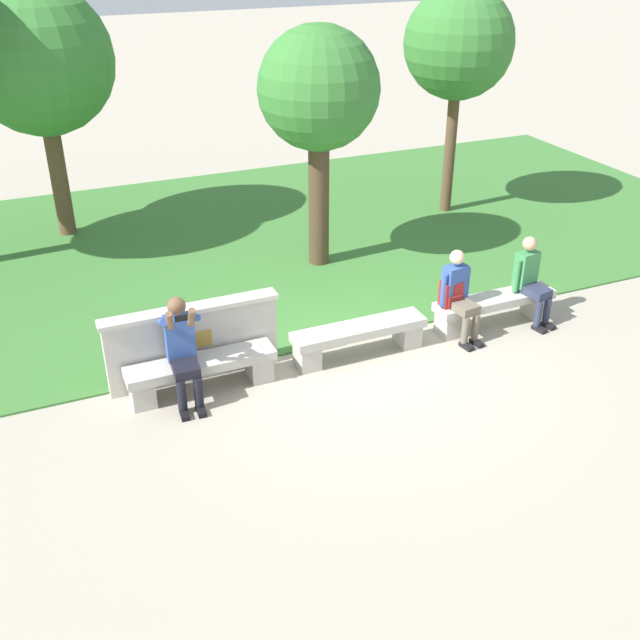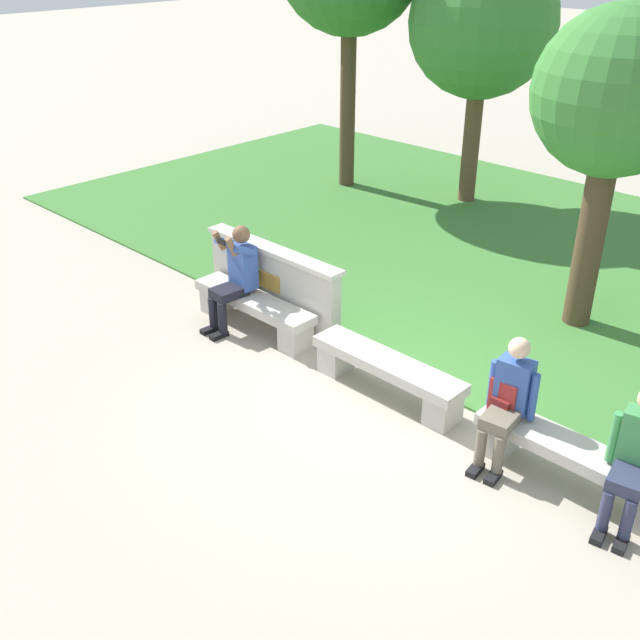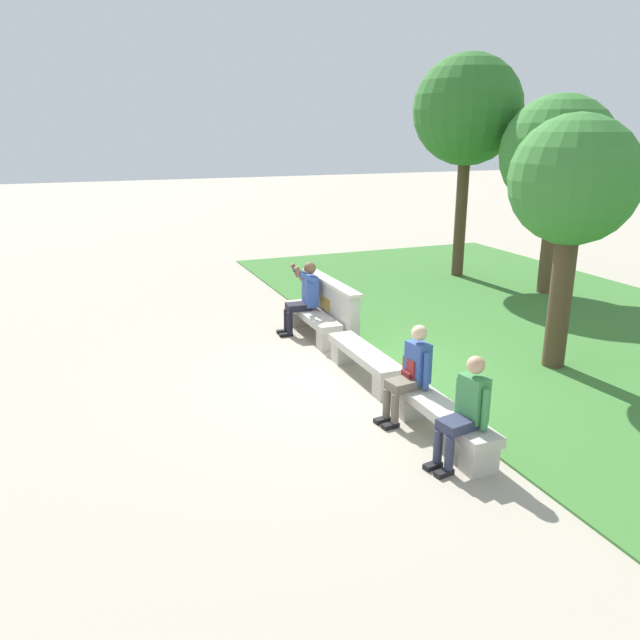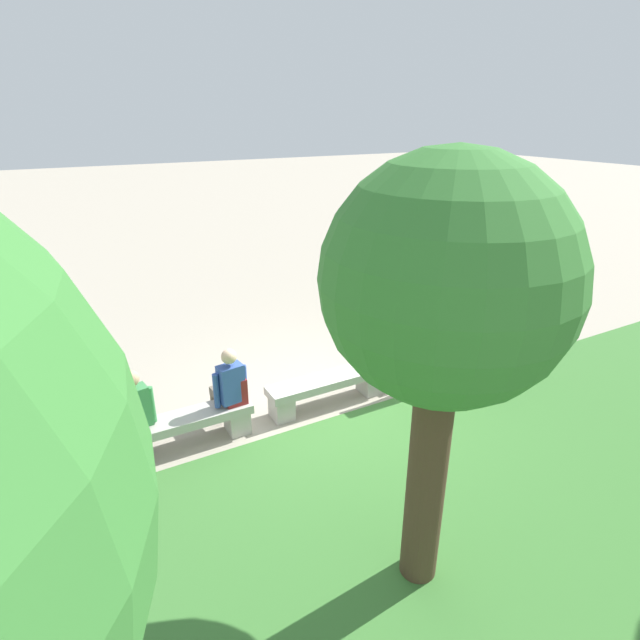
# 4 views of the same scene
# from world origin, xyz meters

# --- Properties ---
(ground_plane) EXTENTS (80.00, 80.00, 0.00)m
(ground_plane) POSITION_xyz_m (0.00, 0.00, 0.00)
(ground_plane) COLOR #A89E8C
(grass_strip) EXTENTS (18.14, 8.00, 0.03)m
(grass_strip) POSITION_xyz_m (0.00, 4.38, 0.01)
(grass_strip) COLOR #3D7533
(grass_strip) RESTS_ON ground
(bench_main) EXTENTS (1.85, 0.40, 0.45)m
(bench_main) POSITION_xyz_m (-2.15, 0.00, 0.30)
(bench_main) COLOR #B7B2A8
(bench_main) RESTS_ON ground
(bench_near) EXTENTS (1.85, 0.40, 0.45)m
(bench_near) POSITION_xyz_m (0.00, 0.00, 0.30)
(bench_near) COLOR #B7B2A8
(bench_near) RESTS_ON ground
(bench_mid) EXTENTS (1.85, 0.40, 0.45)m
(bench_mid) POSITION_xyz_m (2.15, 0.00, 0.30)
(bench_mid) COLOR #B7B2A8
(bench_mid) RESTS_ON ground
(backrest_wall_with_plaque) EXTENTS (2.23, 0.24, 1.01)m
(backrest_wall_with_plaque) POSITION_xyz_m (-2.15, 0.34, 0.52)
(backrest_wall_with_plaque) COLOR #B7B2A8
(backrest_wall_with_plaque) RESTS_ON ground
(person_photographer) EXTENTS (0.49, 0.74, 1.32)m
(person_photographer) POSITION_xyz_m (-2.38, -0.08, 0.74)
(person_photographer) COLOR black
(person_photographer) RESTS_ON ground
(person_distant) EXTENTS (0.48, 0.70, 1.26)m
(person_distant) POSITION_xyz_m (1.48, -0.07, 0.67)
(person_distant) COLOR black
(person_distant) RESTS_ON ground
(person_companion) EXTENTS (0.47, 0.71, 1.26)m
(person_companion) POSITION_xyz_m (2.68, -0.07, 0.67)
(person_companion) COLOR black
(person_companion) RESTS_ON ground
(backpack) EXTENTS (0.28, 0.24, 0.43)m
(backpack) POSITION_xyz_m (1.41, 0.02, 0.63)
(backpack) COLOR maroon
(backpack) RESTS_ON bench_mid
(tree_right_background) EXTENTS (1.89, 1.89, 3.84)m
(tree_right_background) POSITION_xyz_m (0.70, 2.97, 2.83)
(tree_right_background) COLOR #4C3826
(tree_right_background) RESTS_ON ground
(tree_far_back) EXTENTS (2.48, 2.48, 4.34)m
(tree_far_back) POSITION_xyz_m (-3.05, 6.01, 3.07)
(tree_far_back) COLOR brown
(tree_far_back) RESTS_ON ground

